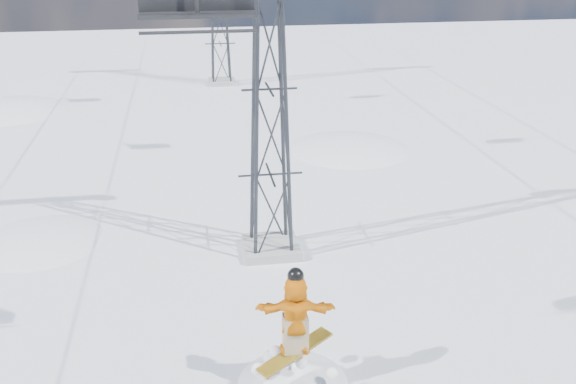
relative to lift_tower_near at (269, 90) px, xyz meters
name	(u,v)px	position (x,y,z in m)	size (l,w,h in m)	color
snow_terrain	(144,301)	(-5.57, 13.24, -15.06)	(39.00, 37.00, 22.00)	white
lift_tower_near	(269,90)	(0.00, 0.00, 0.00)	(5.20, 1.80, 11.43)	#999999
lift_tower_far	(219,2)	(0.00, 25.00, 0.00)	(5.20, 1.80, 11.43)	#999999
lift_chair_near	(197,1)	(-2.20, -7.07, 3.34)	(2.05, 0.59, 2.55)	black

